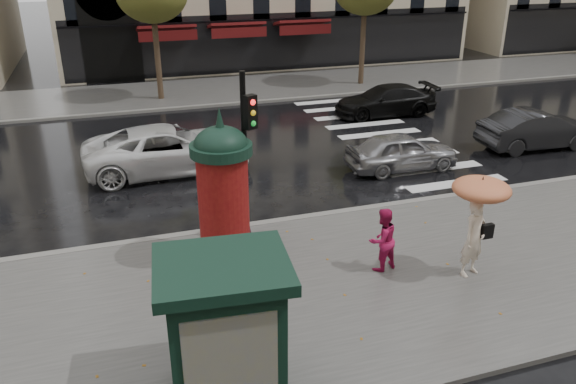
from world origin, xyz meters
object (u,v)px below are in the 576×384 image
object	(u,v)px
traffic_light	(247,147)
car_darkgrey	(537,129)
woman_umbrella	(478,211)
car_silver	(402,151)
man_burgundy	(239,210)
car_black	(385,100)
woman_red	(382,240)
morris_column	(223,191)
car_white	(169,149)
newsstand	(225,328)

from	to	relation	value
traffic_light	car_darkgrey	xyz separation A→B (m)	(12.45, 4.43, -2.09)
woman_umbrella	car_darkgrey	world-z (taller)	woman_umbrella
car_silver	car_darkgrey	xyz separation A→B (m)	(6.01, 0.43, 0.08)
woman_umbrella	traffic_light	distance (m)	5.45
man_burgundy	car_darkgrey	size ratio (longest dim) A/B	0.34
woman_umbrella	car_black	bearing A→B (deg)	71.10
woman_red	car_silver	bearing A→B (deg)	-137.26
morris_column	car_white	world-z (taller)	morris_column
morris_column	car_silver	xyz separation A→B (m)	(7.13, 4.40, -1.28)
man_burgundy	car_white	size ratio (longest dim) A/B	0.27
traffic_light	car_black	distance (m)	13.97
man_burgundy	traffic_light	world-z (taller)	traffic_light
newsstand	car_darkgrey	world-z (taller)	newsstand
car_black	traffic_light	bearing A→B (deg)	-38.15
morris_column	car_silver	bearing A→B (deg)	31.66
woman_umbrella	car_white	world-z (taller)	woman_umbrella
man_burgundy	car_black	bearing A→B (deg)	-160.18
woman_red	morris_column	world-z (taller)	morris_column
woman_umbrella	man_burgundy	bearing A→B (deg)	143.57
morris_column	car_white	xyz separation A→B (m)	(-0.51, 6.72, -1.15)
car_white	woman_red	bearing A→B (deg)	-155.34
man_burgundy	car_white	bearing A→B (deg)	-105.79
woman_red	car_black	size ratio (longest dim) A/B	0.33
car_black	car_silver	bearing A→B (deg)	-19.42
woman_red	traffic_light	xyz separation A→B (m)	(-2.69, 1.91, 1.93)
newsstand	car_black	xyz separation A→B (m)	(10.67, 15.13, -0.75)
traffic_light	car_black	xyz separation A→B (m)	(9.08, 10.41, -2.15)
woman_umbrella	man_burgundy	size ratio (longest dim) A/B	1.60
car_darkgrey	morris_column	bearing A→B (deg)	113.33
car_darkgrey	car_black	world-z (taller)	car_darkgrey
car_silver	car_darkgrey	bearing A→B (deg)	-85.34
traffic_light	newsstand	world-z (taller)	traffic_light
car_black	woman_umbrella	bearing A→B (deg)	-15.96
newsstand	car_darkgrey	size ratio (longest dim) A/B	0.57
newsstand	car_darkgrey	bearing A→B (deg)	33.09
car_darkgrey	car_white	bearing A→B (deg)	85.26
woman_red	car_darkgrey	world-z (taller)	woman_red
car_silver	car_white	distance (m)	7.99
woman_umbrella	morris_column	distance (m)	5.77
traffic_light	car_darkgrey	bearing A→B (deg)	19.60
traffic_light	car_darkgrey	distance (m)	13.38
traffic_light	car_white	world-z (taller)	traffic_light
man_burgundy	traffic_light	distance (m)	2.05
woman_umbrella	car_white	distance (m)	10.81
traffic_light	man_burgundy	bearing A→B (deg)	97.67
woman_umbrella	car_silver	world-z (taller)	woman_umbrella
man_burgundy	newsstand	xyz separation A→B (m)	(-1.50, -5.40, 0.54)
morris_column	woman_umbrella	bearing A→B (deg)	-24.28
newsstand	car_black	world-z (taller)	newsstand
woman_red	car_darkgrey	size ratio (longest dim) A/B	0.35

